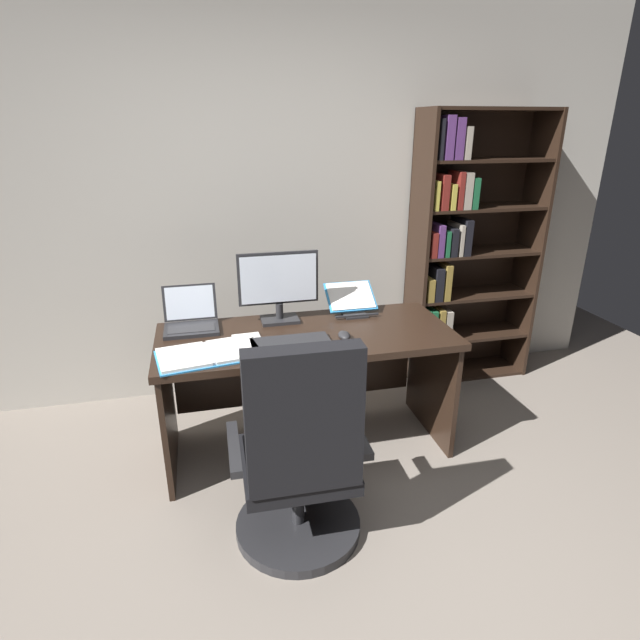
{
  "coord_description": "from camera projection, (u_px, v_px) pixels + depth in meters",
  "views": [
    {
      "loc": [
        -0.49,
        -1.33,
        1.84
      ],
      "look_at": [
        0.11,
        1.19,
        0.84
      ],
      "focal_mm": 28.46,
      "sensor_mm": 36.0,
      "label": 1
    }
  ],
  "objects": [
    {
      "name": "monitor",
      "position": [
        279.0,
        287.0,
        2.95
      ],
      "size": [
        0.47,
        0.16,
        0.42
      ],
      "color": "#232326",
      "rests_on": "desk"
    },
    {
      "name": "computer_mouse",
      "position": [
        344.0,
        335.0,
        2.76
      ],
      "size": [
        0.06,
        0.1,
        0.04
      ],
      "primitive_type": "ellipsoid",
      "color": "#232326",
      "rests_on": "desk"
    },
    {
      "name": "keyboard",
      "position": [
        290.0,
        342.0,
        2.7
      ],
      "size": [
        0.42,
        0.15,
        0.02
      ],
      "primitive_type": "cube",
      "color": "#232326",
      "rests_on": "desk"
    },
    {
      "name": "laptop",
      "position": [
        191.0,
        320.0,
        2.9
      ],
      "size": [
        0.3,
        0.28,
        0.23
      ],
      "color": "#232326",
      "rests_on": "desk"
    },
    {
      "name": "bookshelf",
      "position": [
        461.0,
        253.0,
        3.66
      ],
      "size": [
        0.92,
        0.34,
        1.94
      ],
      "color": "black",
      "rests_on": "ground"
    },
    {
      "name": "open_binder",
      "position": [
        209.0,
        354.0,
        2.56
      ],
      "size": [
        0.56,
        0.38,
        0.02
      ],
      "rotation": [
        0.0,
        0.0,
        0.16
      ],
      "color": "#2D84C6",
      "rests_on": "desk"
    },
    {
      "name": "ground_plane",
      "position": [
        364.0,
        629.0,
        1.98
      ],
      "size": [
        6.81,
        6.81,
        0.0
      ],
      "primitive_type": "plane",
      "color": "slate"
    },
    {
      "name": "notepad",
      "position": [
        248.0,
        341.0,
        2.73
      ],
      "size": [
        0.16,
        0.22,
        0.01
      ],
      "primitive_type": "cube",
      "rotation": [
        0.0,
        0.0,
        0.05
      ],
      "color": "white",
      "rests_on": "desk"
    },
    {
      "name": "reading_stand_with_book",
      "position": [
        351.0,
        299.0,
        3.15
      ],
      "size": [
        0.3,
        0.26,
        0.16
      ],
      "color": "#232326",
      "rests_on": "desk"
    },
    {
      "name": "desk",
      "position": [
        304.0,
        360.0,
        2.99
      ],
      "size": [
        1.65,
        0.71,
        0.74
      ],
      "color": "black",
      "rests_on": "ground"
    },
    {
      "name": "pen",
      "position": [
        252.0,
        339.0,
        2.73
      ],
      "size": [
        0.14,
        0.03,
        0.01
      ],
      "primitive_type": "cylinder",
      "rotation": [
        0.0,
        1.57,
        0.14
      ],
      "color": "navy",
      "rests_on": "notepad"
    },
    {
      "name": "office_chair",
      "position": [
        300.0,
        464.0,
        2.23
      ],
      "size": [
        0.62,
        0.6,
        1.05
      ],
      "rotation": [
        0.0,
        0.0,
        -0.02
      ],
      "color": "#232326",
      "rests_on": "ground"
    },
    {
      "name": "wall_back",
      "position": [
        271.0,
        205.0,
        3.47
      ],
      "size": [
        5.14,
        0.12,
        2.65
      ],
      "primitive_type": "cube",
      "color": "#B2ADA3",
      "rests_on": "ground"
    }
  ]
}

